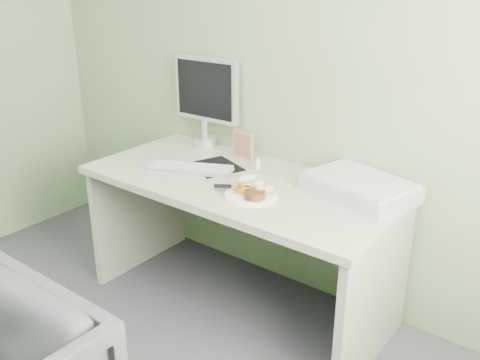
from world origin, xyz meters
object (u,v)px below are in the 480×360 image
Objects in this scene: desk at (240,213)px; monitor at (206,97)px; scanner at (360,188)px; plate at (251,195)px.

monitor reaches higher than desk.
plate is at bearing -125.83° from scanner.
scanner is (0.39, 0.32, 0.03)m from plate.
desk is at bearing -147.06° from scanner.
desk is at bearing -34.69° from monitor.
monitor reaches higher than scanner.
scanner is (0.56, 0.18, 0.22)m from desk.
desk is 0.29m from plate.
plate is 0.84m from monitor.
monitor is at bearing -172.36° from scanner.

